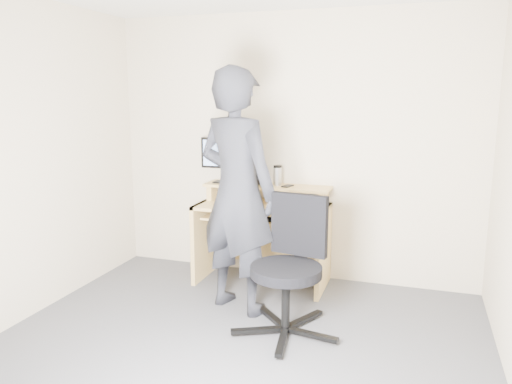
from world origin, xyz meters
The scene contains 13 objects.
ground centered at (0.00, 0.00, 0.00)m, with size 3.50×3.50×0.00m, color #4D4E52.
back_wall centered at (0.00, 1.75, 1.25)m, with size 3.50×0.02×2.50m, color beige.
desk centered at (-0.20, 1.53, 0.55)m, with size 1.20×0.60×0.91m.
monitor centered at (-0.63, 1.58, 1.17)m, with size 0.46×0.13×0.44m.
external_drive centered at (-0.30, 1.61, 1.01)m, with size 0.07×0.13×0.20m, color black.
travel_mug centered at (-0.10, 1.62, 0.99)m, with size 0.08×0.08×0.17m, color #ADADB1.
smartphone centered at (0.00, 1.58, 0.92)m, with size 0.07×0.13×0.01m, color black.
charger centered at (-0.33, 1.50, 0.93)m, with size 0.04×0.04×0.04m, color black.
headphones centered at (-0.44, 1.64, 0.92)m, with size 0.16×0.16×0.02m, color silver.
keyboard centered at (-0.17, 1.36, 0.67)m, with size 0.46×0.18×0.03m, color black.
mouse centered at (0.20, 1.35, 0.77)m, with size 0.10×0.06×0.04m, color black.
office_chair centered at (0.29, 0.58, 0.54)m, with size 0.78×0.78×0.99m.
person centered at (-0.22, 0.84, 0.99)m, with size 0.72×0.47×1.97m, color black.
Camera 1 is at (1.14, -2.83, 1.75)m, focal length 35.00 mm.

